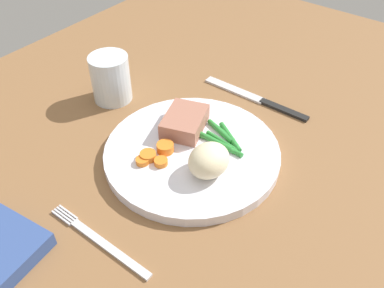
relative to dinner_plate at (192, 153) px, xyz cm
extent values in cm
cube|color=brown|center=(3.14, 3.82, -1.80)|extent=(120.00, 90.00, 2.00)
cylinder|color=white|center=(0.00, 0.00, 0.00)|extent=(26.15, 26.15, 1.60)
cube|color=#A86B56|center=(3.53, 4.12, 2.14)|extent=(9.11, 7.97, 2.67)
ellipsoid|color=beige|center=(-2.35, -4.71, 3.03)|extent=(6.27, 5.34, 4.46)
cylinder|color=orange|center=(-6.62, 3.50, 1.20)|extent=(1.92, 1.92, 0.80)
cylinder|color=orange|center=(-2.70, 2.88, 1.44)|extent=(2.54, 2.54, 1.29)
cylinder|color=orange|center=(-5.42, 3.37, 1.30)|extent=(2.39, 2.39, 0.99)
cylinder|color=orange|center=(-5.33, 4.26, 1.23)|extent=(1.97, 1.97, 0.87)
cylinder|color=orange|center=(-5.20, 1.58, 1.21)|extent=(1.96, 1.96, 0.82)
cylinder|color=#2D8C38|center=(2.82, -1.20, 1.20)|extent=(0.88, 7.51, 0.80)
cylinder|color=#2D8C38|center=(3.18, -3.61, 1.16)|extent=(1.05, 6.56, 0.72)
cylinder|color=#2D8C38|center=(2.72, -1.58, 1.16)|extent=(1.13, 7.98, 0.72)
cylinder|color=#2D8C38|center=(5.38, -3.17, 1.20)|extent=(4.19, 6.03, 0.79)
cylinder|color=#2D8C38|center=(3.84, -2.77, 1.12)|extent=(1.45, 6.12, 0.64)
cylinder|color=#2D8C38|center=(5.82, -1.20, 1.15)|extent=(2.30, 5.87, 0.71)
cylinder|color=#2D8C38|center=(5.54, -1.29, 1.19)|extent=(2.71, 5.75, 0.78)
cylinder|color=#2D8C38|center=(3.09, -2.13, 1.11)|extent=(1.03, 7.16, 0.62)
cube|color=silver|center=(-19.04, -2.00, -0.60)|extent=(1.00, 13.00, 0.40)
cube|color=silver|center=(-19.64, 6.30, -0.60)|extent=(0.24, 3.60, 0.40)
cube|color=silver|center=(-19.24, 6.30, -0.60)|extent=(0.24, 3.60, 0.40)
cube|color=silver|center=(-18.84, 6.30, -0.60)|extent=(0.24, 3.60, 0.40)
cube|color=silver|center=(-18.44, 6.30, -0.60)|extent=(0.24, 3.60, 0.40)
cube|color=black|center=(18.63, -5.50, -0.60)|extent=(1.30, 9.00, 0.64)
cube|color=silver|center=(18.63, 4.50, -0.60)|extent=(1.70, 12.00, 0.40)
cylinder|color=silver|center=(3.65, 20.39, 3.32)|extent=(6.73, 6.73, 8.25)
cylinder|color=silver|center=(3.65, 20.39, 1.75)|extent=(6.19, 6.19, 5.11)
camera|label=1|loc=(-36.18, -27.71, 42.32)|focal=38.95mm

